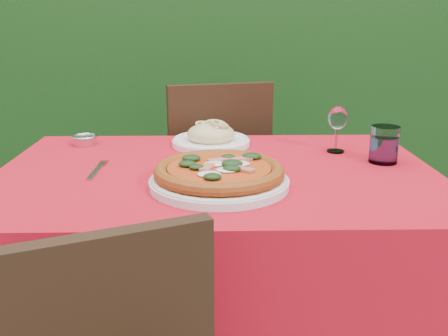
{
  "coord_description": "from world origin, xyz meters",
  "views": [
    {
      "loc": [
        -0.01,
        -1.37,
        1.17
      ],
      "look_at": [
        0.02,
        -0.05,
        0.77
      ],
      "focal_mm": 40.0,
      "sensor_mm": 36.0,
      "label": 1
    }
  ],
  "objects_px": {
    "chair_far": "(215,174)",
    "water_glass": "(384,146)",
    "pasta_plate": "(211,137)",
    "steel_ramekin": "(85,141)",
    "wine_glass": "(338,120)",
    "fork": "(96,171)",
    "pizza_plate": "(219,175)"
  },
  "relations": [
    {
      "from": "chair_far",
      "to": "water_glass",
      "type": "bearing_deg",
      "value": 116.99
    },
    {
      "from": "water_glass",
      "to": "pasta_plate",
      "type": "bearing_deg",
      "value": 156.95
    },
    {
      "from": "pasta_plate",
      "to": "steel_ramekin",
      "type": "height_order",
      "value": "pasta_plate"
    },
    {
      "from": "pasta_plate",
      "to": "wine_glass",
      "type": "bearing_deg",
      "value": -13.69
    },
    {
      "from": "wine_glass",
      "to": "fork",
      "type": "height_order",
      "value": "wine_glass"
    },
    {
      "from": "pasta_plate",
      "to": "chair_far",
      "type": "bearing_deg",
      "value": 87.98
    },
    {
      "from": "fork",
      "to": "chair_far",
      "type": "bearing_deg",
      "value": 64.35
    },
    {
      "from": "water_glass",
      "to": "chair_far",
      "type": "bearing_deg",
      "value": 131.39
    },
    {
      "from": "pizza_plate",
      "to": "fork",
      "type": "bearing_deg",
      "value": 160.17
    },
    {
      "from": "fork",
      "to": "wine_glass",
      "type": "bearing_deg",
      "value": 17.29
    },
    {
      "from": "chair_far",
      "to": "pasta_plate",
      "type": "bearing_deg",
      "value": 73.58
    },
    {
      "from": "pizza_plate",
      "to": "steel_ramekin",
      "type": "bearing_deg",
      "value": 135.56
    },
    {
      "from": "wine_glass",
      "to": "fork",
      "type": "relative_size",
      "value": 0.75
    },
    {
      "from": "water_glass",
      "to": "steel_ramekin",
      "type": "distance_m",
      "value": 0.98
    },
    {
      "from": "pasta_plate",
      "to": "water_glass",
      "type": "relative_size",
      "value": 2.39
    },
    {
      "from": "pasta_plate",
      "to": "water_glass",
      "type": "height_order",
      "value": "water_glass"
    },
    {
      "from": "pasta_plate",
      "to": "steel_ramekin",
      "type": "distance_m",
      "value": 0.43
    },
    {
      "from": "water_glass",
      "to": "wine_glass",
      "type": "bearing_deg",
      "value": 133.03
    },
    {
      "from": "water_glass",
      "to": "pizza_plate",
      "type": "bearing_deg",
      "value": -156.93
    },
    {
      "from": "fork",
      "to": "steel_ramekin",
      "type": "height_order",
      "value": "steel_ramekin"
    },
    {
      "from": "steel_ramekin",
      "to": "water_glass",
      "type": "bearing_deg",
      "value": -13.89
    },
    {
      "from": "chair_far",
      "to": "pizza_plate",
      "type": "height_order",
      "value": "chair_far"
    },
    {
      "from": "fork",
      "to": "steel_ramekin",
      "type": "bearing_deg",
      "value": 109.92
    },
    {
      "from": "water_glass",
      "to": "wine_glass",
      "type": "distance_m",
      "value": 0.18
    },
    {
      "from": "chair_far",
      "to": "water_glass",
      "type": "distance_m",
      "value": 0.81
    },
    {
      "from": "water_glass",
      "to": "wine_glass",
      "type": "relative_size",
      "value": 0.73
    },
    {
      "from": "pasta_plate",
      "to": "wine_glass",
      "type": "distance_m",
      "value": 0.43
    },
    {
      "from": "steel_ramekin",
      "to": "chair_far",
      "type": "bearing_deg",
      "value": 37.37
    },
    {
      "from": "pizza_plate",
      "to": "wine_glass",
      "type": "relative_size",
      "value": 2.38
    },
    {
      "from": "chair_far",
      "to": "steel_ramekin",
      "type": "height_order",
      "value": "chair_far"
    },
    {
      "from": "wine_glass",
      "to": "water_glass",
      "type": "bearing_deg",
      "value": -46.97
    },
    {
      "from": "chair_far",
      "to": "fork",
      "type": "relative_size",
      "value": 4.57
    }
  ]
}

